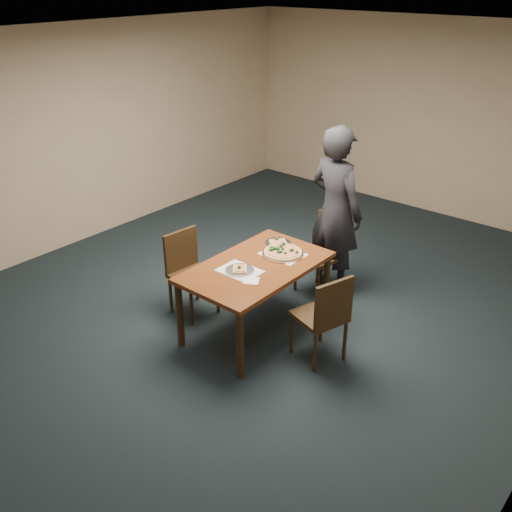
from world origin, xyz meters
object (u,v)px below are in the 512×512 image
Objects in this scene: chair_right at (325,314)px; pizza_pan at (283,252)px; dining_table at (256,273)px; slice_plate_far at (278,242)px; chair_left at (188,268)px; slice_plate_near at (240,270)px; diner at (336,211)px; chair_far at (324,249)px.

pizza_pan is (-0.77, 0.35, 0.26)m from chair_right.
slice_plate_far is (-0.14, 0.53, 0.10)m from dining_table.
slice_plate_near is at bearing -86.11° from chair_left.
chair_right is 0.88m from pizza_pan.
dining_table is 0.84m from chair_right.
pizza_pan is (0.86, 0.53, 0.26)m from chair_left.
diner is 0.91m from pizza_pan.
chair_left reaches higher than dining_table.
dining_table is at bearing -72.36° from chair_left.
dining_table is 5.36× the size of slice_plate_near.
pizza_pan is 0.26m from slice_plate_far.
slice_plate_near is at bearing -102.67° from dining_table.
slice_plate_far is (-0.10, 0.72, -0.00)m from slice_plate_near.
dining_table is 1.65× the size of chair_far.
pizza_pan is at bearing -79.51° from chair_far.
slice_plate_far is at bearing -97.83° from chair_far.
slice_plate_far is (0.66, 0.70, 0.25)m from chair_left.
chair_left is 3.25× the size of slice_plate_near.
slice_plate_near is (-0.04, -0.19, 0.11)m from dining_table.
chair_far is 0.46m from diner.
chair_left is at bearing -148.44° from pizza_pan.
chair_left reaches higher than pizza_pan.
chair_far is 0.47× the size of diner.
slice_plate_near is 0.73m from slice_plate_far.
pizza_pan is at bearing -41.09° from slice_plate_far.
slice_plate_far is at bearing 138.91° from pizza_pan.
chair_far is 1.00× the size of chair_right.
chair_right is at bearing 12.95° from slice_plate_near.
chair_far is 1.36m from chair_right.
pizza_pan is 1.53× the size of slice_plate_near.
chair_right reaches higher than slice_plate_far.
dining_table is at bearing -98.92° from pizza_pan.
slice_plate_far is at bearing 97.71° from slice_plate_near.
chair_left is (-0.80, -0.17, -0.14)m from dining_table.
slice_plate_far is at bearing -37.52° from chair_left.
pizza_pan is (-0.00, -0.77, 0.26)m from chair_far.
chair_far reaches higher than slice_plate_near.
slice_plate_far is (-0.96, 0.52, 0.25)m from chair_right.
pizza_pan is (0.06, 0.36, 0.12)m from dining_table.
chair_far and chair_left have the same top height.
pizza_pan is at bearing 96.64° from diner.
slice_plate_near is (-0.15, -1.44, -0.20)m from diner.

